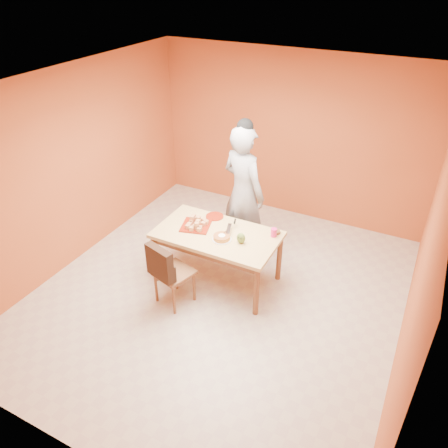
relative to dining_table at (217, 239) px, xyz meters
The scene contains 17 objects.
floor 0.73m from the dining_table, 58.63° to the right, with size 5.00×5.00×0.00m, color beige.
ceiling 2.06m from the dining_table, 58.63° to the right, with size 5.00×5.00×0.00m, color white.
wall_back 2.34m from the dining_table, 85.86° to the left, with size 4.50×4.50×0.00m, color #B8572A.
wall_left 2.21m from the dining_table, behind, with size 5.00×5.00×0.00m, color #B8572A.
wall_right 2.52m from the dining_table, ahead, with size 5.00×5.00×0.00m, color #B8572A.
dining_table is the anchor object (origin of this frame).
dining_chair 0.74m from the dining_table, 113.19° to the right, with size 0.53×0.60×0.93m.
pastry_pile 0.37m from the dining_table, behind, with size 0.33×0.33×0.11m, color #BB7F4F, non-canonical shape.
person 0.84m from the dining_table, 89.07° to the left, with size 0.72×0.47×1.98m, color gray.
pastry_platter 0.34m from the dining_table, behind, with size 0.37×0.37×0.02m, color maroon.
red_dinner_plate 0.43m from the dining_table, 122.38° to the left, with size 0.24×0.24×0.01m, color maroon.
white_cake_plate 0.19m from the dining_table, 40.87° to the right, with size 0.25×0.25×0.01m, color white.
sponge_cake 0.21m from the dining_table, 40.87° to the right, with size 0.21×0.21×0.05m, color gold.
cake_server 0.22m from the dining_table, 29.07° to the left, with size 0.05×0.25×0.01m, color silver.
egg_ornament 0.41m from the dining_table, ahead, with size 0.11×0.09×0.14m, color #5B752D.
magenta_glass 0.75m from the dining_table, 21.37° to the left, with size 0.08×0.08×0.11m, color #DF2170.
checker_tin 0.77m from the dining_table, 27.24° to the left, with size 0.11×0.11×0.03m, color #3B2410.
Camera 1 is at (2.07, -3.92, 3.86)m, focal length 35.00 mm.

